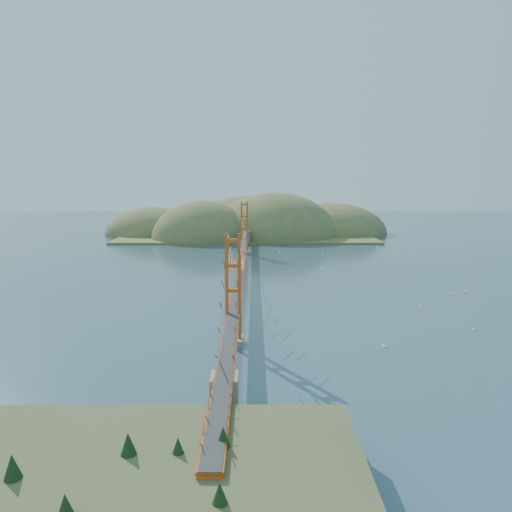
{
  "coord_description": "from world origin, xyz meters",
  "views": [
    {
      "loc": [
        2.18,
        -80.13,
        17.69
      ],
      "look_at": [
        2.45,
        0.0,
        4.45
      ],
      "focal_mm": 35.0,
      "sensor_mm": 36.0,
      "label": 1
    }
  ],
  "objects_px": {
    "fort": "(229,422)",
    "sailboat_2": "(452,293)",
    "sailboat_0": "(421,305)",
    "bridge": "(241,240)",
    "sailboat_1": "(323,268)"
  },
  "relations": [
    {
      "from": "sailboat_0",
      "to": "sailboat_1",
      "type": "bearing_deg",
      "value": 110.07
    },
    {
      "from": "fort",
      "to": "sailboat_0",
      "type": "xyz_separation_m",
      "value": [
        24.37,
        32.97,
        -0.52
      ]
    },
    {
      "from": "bridge",
      "to": "sailboat_1",
      "type": "distance_m",
      "value": 20.2
    },
    {
      "from": "bridge",
      "to": "sailboat_0",
      "type": "bearing_deg",
      "value": -31.22
    },
    {
      "from": "sailboat_0",
      "to": "sailboat_2",
      "type": "relative_size",
      "value": 0.93
    },
    {
      "from": "sailboat_0",
      "to": "bridge",
      "type": "bearing_deg",
      "value": 148.78
    },
    {
      "from": "fort",
      "to": "sailboat_2",
      "type": "bearing_deg",
      "value": 51.79
    },
    {
      "from": "bridge",
      "to": "fort",
      "type": "distance_m",
      "value": 48.4
    },
    {
      "from": "fort",
      "to": "sailboat_1",
      "type": "relative_size",
      "value": 5.42
    },
    {
      "from": "fort",
      "to": "sailboat_2",
      "type": "height_order",
      "value": "fort"
    },
    {
      "from": "sailboat_1",
      "to": "sailboat_2",
      "type": "distance_m",
      "value": 25.96
    },
    {
      "from": "sailboat_0",
      "to": "sailboat_1",
      "type": "distance_m",
      "value": 28.36
    },
    {
      "from": "sailboat_0",
      "to": "sailboat_1",
      "type": "height_order",
      "value": "sailboat_1"
    },
    {
      "from": "fort",
      "to": "sailboat_2",
      "type": "relative_size",
      "value": 5.54
    },
    {
      "from": "sailboat_1",
      "to": "sailboat_2",
      "type": "relative_size",
      "value": 1.02
    }
  ]
}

